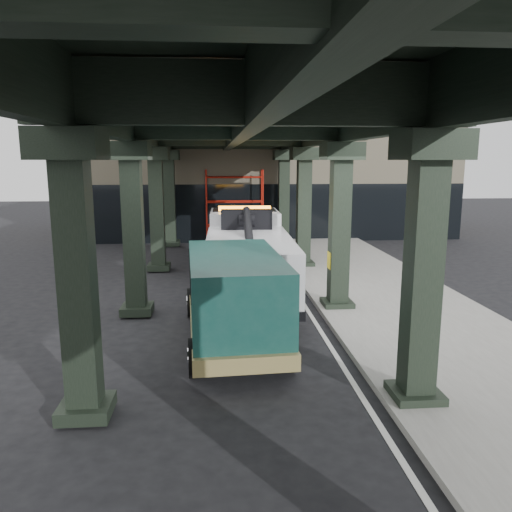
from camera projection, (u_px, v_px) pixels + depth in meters
name	position (u px, v px, depth m)	size (l,w,h in m)	color
ground	(258.00, 335.00, 13.05)	(90.00, 90.00, 0.00)	black
sidewalk	(397.00, 306.00, 15.36)	(5.00, 40.00, 0.15)	gray
lane_stripe	(308.00, 310.00, 15.15)	(0.12, 38.00, 0.01)	silver
viaduct	(238.00, 125.00, 13.94)	(7.40, 32.00, 6.40)	black
building	(262.00, 168.00, 32.03)	(22.00, 10.00, 8.00)	#C6B793
scaffolding	(234.00, 205.00, 26.98)	(3.08, 0.88, 4.00)	#B61B0E
tow_truck	(247.00, 252.00, 16.79)	(2.91, 9.13, 2.97)	black
towed_van	(234.00, 295.00, 12.20)	(2.57, 5.83, 2.32)	#124039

